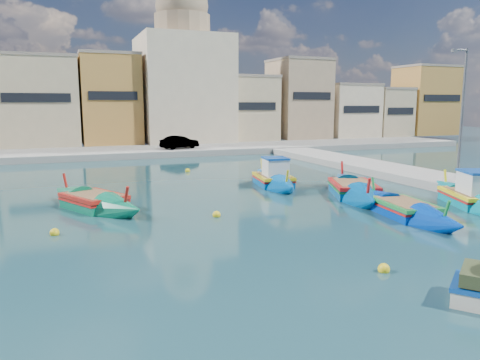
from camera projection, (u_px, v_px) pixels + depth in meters
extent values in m
plane|color=#153D41|center=(192.00, 256.00, 15.43)|extent=(160.00, 160.00, 0.00)
cube|color=gray|center=(104.00, 153.00, 44.85)|extent=(80.00, 8.00, 0.60)
cube|color=tan|center=(39.00, 102.00, 49.14)|extent=(7.88, 7.44, 8.99)
cube|color=gray|center=(35.00, 57.00, 48.39)|extent=(8.04, 7.59, 0.30)
cube|color=black|center=(37.00, 98.00, 45.60)|extent=(6.30, 0.10, 0.90)
cube|color=#C1883C|center=(110.00, 100.00, 51.09)|extent=(6.17, 6.13, 9.43)
cube|color=gray|center=(108.00, 55.00, 50.30)|extent=(6.29, 6.26, 0.30)
cube|color=black|center=(113.00, 96.00, 48.15)|extent=(4.93, 0.10, 0.90)
cube|color=tan|center=(176.00, 115.00, 54.75)|extent=(7.31, 7.69, 6.05)
cube|color=gray|center=(176.00, 88.00, 54.24)|extent=(7.46, 7.85, 0.30)
cube|color=black|center=(185.00, 113.00, 51.11)|extent=(5.85, 0.10, 0.90)
cube|color=tan|center=(240.00, 109.00, 57.29)|extent=(7.54, 7.30, 7.41)
cube|color=gray|center=(240.00, 77.00, 56.67)|extent=(7.69, 7.45, 0.30)
cube|color=black|center=(252.00, 106.00, 53.82)|extent=(6.03, 0.10, 0.90)
cube|color=tan|center=(298.00, 100.00, 59.77)|extent=(6.36, 6.97, 9.63)
cube|color=gray|center=(299.00, 60.00, 58.97)|extent=(6.48, 7.11, 0.30)
cube|color=black|center=(312.00, 96.00, 56.43)|extent=(5.09, 0.10, 0.90)
cube|color=beige|center=(347.00, 112.00, 62.45)|extent=(6.63, 6.70, 6.65)
cube|color=gray|center=(348.00, 85.00, 61.89)|extent=(6.76, 6.83, 0.30)
cube|color=black|center=(362.00, 109.00, 59.27)|extent=(5.30, 0.10, 0.90)
cube|color=tan|center=(382.00, 113.00, 65.03)|extent=(5.08, 7.51, 6.20)
cube|color=gray|center=(383.00, 89.00, 64.50)|extent=(5.18, 7.66, 0.30)
cube|color=black|center=(401.00, 111.00, 61.48)|extent=(4.06, 0.10, 0.90)
cube|color=#C1883C|center=(426.00, 102.00, 66.53)|extent=(7.79, 6.00, 9.33)
cube|color=gray|center=(428.00, 67.00, 65.75)|extent=(7.95, 6.12, 0.30)
cube|color=black|center=(442.00, 98.00, 63.64)|extent=(6.23, 0.10, 0.90)
cube|color=beige|center=(183.00, 90.00, 54.75)|extent=(10.00, 10.00, 12.00)
cylinder|color=#9E8466|center=(182.00, 26.00, 53.58)|extent=(6.40, 6.40, 2.40)
sphere|color=#9E8466|center=(182.00, 6.00, 53.23)|extent=(6.00, 6.00, 6.00)
cylinder|color=#595B60|center=(462.00, 121.00, 26.53)|extent=(0.16, 0.16, 8.00)
cylinder|color=#595B60|center=(461.00, 50.00, 25.76)|extent=(1.00, 0.10, 0.10)
cube|color=#595B60|center=(454.00, 51.00, 25.59)|extent=(0.35, 0.15, 0.18)
imported|color=#4C1919|center=(180.00, 142.00, 45.84)|extent=(4.07, 2.56, 1.27)
cube|color=#008A9E|center=(471.00, 201.00, 23.19)|extent=(2.96, 3.79, 0.93)
cone|color=#008A9E|center=(447.00, 190.00, 25.91)|extent=(2.86, 3.53, 2.39)
cube|color=yellow|center=(471.00, 194.00, 23.13)|extent=(3.10, 3.99, 0.17)
cube|color=red|center=(471.00, 197.00, 23.16)|extent=(3.07, 3.88, 0.09)
cube|color=olive|center=(471.00, 192.00, 23.12)|extent=(2.59, 3.41, 0.06)
cylinder|color=yellow|center=(446.00, 179.00, 26.08)|extent=(0.28, 0.46, 1.02)
cube|color=white|center=(477.00, 184.00, 22.55)|extent=(1.84, 2.06, 1.03)
cube|color=#0F47A5|center=(478.00, 172.00, 22.46)|extent=(1.95, 2.20, 0.11)
cube|color=#0053A5|center=(273.00, 182.00, 28.77)|extent=(2.30, 3.22, 0.93)
cone|color=#0053A5|center=(263.00, 176.00, 31.13)|extent=(2.27, 3.02, 2.33)
cone|color=#0053A5|center=(285.00, 189.00, 26.39)|extent=(2.27, 3.02, 2.33)
cube|color=yellow|center=(273.00, 176.00, 28.70)|extent=(2.40, 3.40, 0.17)
cube|color=red|center=(273.00, 179.00, 28.73)|extent=(2.40, 3.29, 0.09)
cube|color=olive|center=(273.00, 175.00, 28.69)|extent=(1.98, 2.91, 0.06)
cylinder|color=yellow|center=(262.00, 166.00, 31.27)|extent=(0.20, 0.46, 1.02)
cylinder|color=yellow|center=(287.00, 179.00, 26.05)|extent=(0.20, 0.46, 1.02)
cube|color=white|center=(275.00, 168.00, 28.19)|extent=(1.52, 1.70, 1.02)
cube|color=#0F47A5|center=(275.00, 158.00, 28.10)|extent=(1.61, 1.81, 0.11)
cube|color=#00549D|center=(353.00, 192.00, 25.55)|extent=(3.22, 3.97, 1.04)
cone|color=#00549D|center=(343.00, 182.00, 28.35)|extent=(3.13, 3.74, 2.62)
cone|color=#00549D|center=(366.00, 202.00, 22.73)|extent=(3.13, 3.74, 2.62)
cube|color=red|center=(353.00, 184.00, 25.48)|extent=(3.37, 4.18, 0.19)
cube|color=#197F33|center=(353.00, 187.00, 25.51)|extent=(3.34, 4.07, 0.10)
cube|color=olive|center=(353.00, 183.00, 25.47)|extent=(2.82, 3.56, 0.06)
cylinder|color=red|center=(342.00, 171.00, 28.52)|extent=(0.32, 0.51, 1.14)
cylinder|color=red|center=(368.00, 189.00, 22.35)|extent=(0.32, 0.51, 1.14)
cube|color=#0A6F4D|center=(94.00, 204.00, 22.45)|extent=(3.09, 3.55, 0.99)
cone|color=#0A6F4D|center=(69.00, 196.00, 24.09)|extent=(3.01, 3.39, 2.44)
cone|color=#0A6F4D|center=(123.00, 211.00, 20.79)|extent=(3.01, 3.39, 2.44)
cube|color=#AC1A12|center=(94.00, 196.00, 22.38)|extent=(3.24, 3.73, 0.18)
cube|color=red|center=(94.00, 199.00, 22.41)|extent=(3.21, 3.65, 0.10)
cube|color=olive|center=(94.00, 194.00, 22.37)|extent=(2.71, 3.18, 0.06)
cylinder|color=#AC1A12|center=(66.00, 184.00, 24.15)|extent=(0.33, 0.48, 1.08)
cylinder|color=#AC1A12|center=(126.00, 198.00, 20.52)|extent=(0.33, 0.48, 1.08)
cube|color=#0034A7|center=(404.00, 212.00, 20.96)|extent=(2.23, 3.32, 0.91)
cone|color=#0034A7|center=(376.00, 200.00, 23.41)|extent=(2.20, 3.08, 2.30)
cone|color=#0034A7|center=(441.00, 225.00, 18.49)|extent=(2.20, 3.08, 2.30)
cube|color=#1B8937|center=(405.00, 204.00, 20.90)|extent=(2.33, 3.50, 0.16)
cube|color=red|center=(405.00, 207.00, 20.92)|extent=(2.33, 3.39, 0.09)
cube|color=olive|center=(405.00, 202.00, 20.89)|extent=(1.92, 3.00, 0.05)
cylinder|color=#1B8937|center=(374.00, 187.00, 23.56)|extent=(0.19, 0.44, 0.99)
cylinder|color=#1B8937|center=(446.00, 212.00, 18.15)|extent=(0.19, 0.44, 0.99)
sphere|color=yellow|center=(55.00, 233.00, 17.94)|extent=(0.36, 0.36, 0.36)
sphere|color=yellow|center=(217.00, 215.00, 20.81)|extent=(0.36, 0.36, 0.36)
sphere|color=yellow|center=(188.00, 171.00, 34.51)|extent=(0.36, 0.36, 0.36)
sphere|color=yellow|center=(384.00, 269.00, 14.00)|extent=(0.36, 0.36, 0.36)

